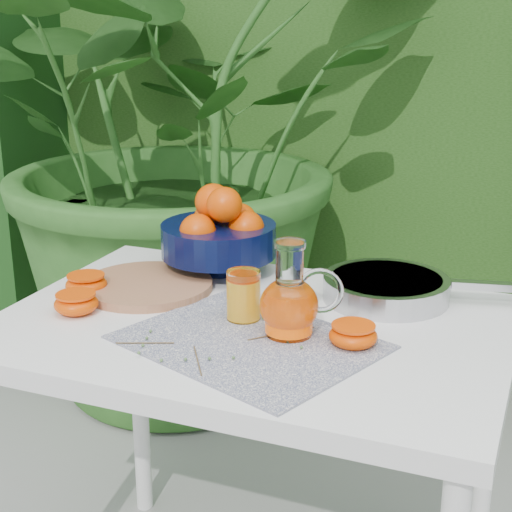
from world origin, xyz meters
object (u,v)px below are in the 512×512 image
at_px(fruit_bowl, 220,232).
at_px(cutting_board, 147,286).
at_px(white_table, 252,358).
at_px(juice_pitcher, 290,303).
at_px(saute_pan, 388,287).

bearing_deg(fruit_bowl, cutting_board, -120.74).
xyz_separation_m(white_table, fruit_bowl, (-0.18, 0.25, 0.18)).
height_order(white_table, juice_pitcher, juice_pitcher).
distance_m(fruit_bowl, juice_pitcher, 0.40).
height_order(fruit_bowl, juice_pitcher, fruit_bowl).
height_order(cutting_board, saute_pan, saute_pan).
bearing_deg(saute_pan, juice_pitcher, -116.26).
distance_m(cutting_board, juice_pitcher, 0.40).
xyz_separation_m(fruit_bowl, saute_pan, (0.41, -0.03, -0.07)).
xyz_separation_m(white_table, juice_pitcher, (0.09, -0.04, 0.15)).
xyz_separation_m(cutting_board, fruit_bowl, (0.10, 0.17, 0.09)).
height_order(fruit_bowl, saute_pan, fruit_bowl).
xyz_separation_m(cutting_board, saute_pan, (0.51, 0.14, 0.02)).
bearing_deg(fruit_bowl, saute_pan, -4.33).
xyz_separation_m(white_table, cutting_board, (-0.28, 0.08, 0.09)).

